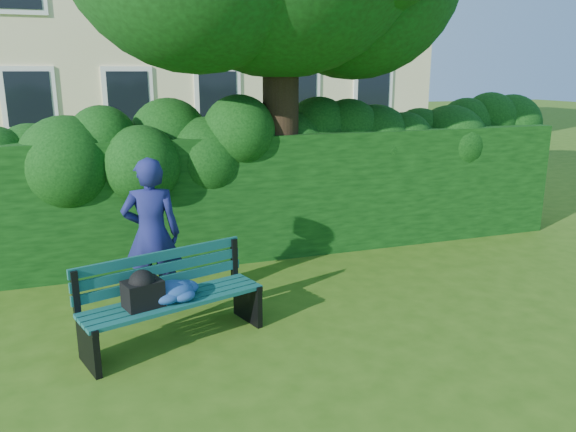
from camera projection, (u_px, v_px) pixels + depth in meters
name	position (u px, v px, depth m)	size (l,w,h in m)	color
ground	(305.00, 307.00, 6.54)	(80.00, 80.00, 0.00)	#315812
hedge	(253.00, 194.00, 8.33)	(10.00, 1.00, 1.80)	black
park_bench	(167.00, 296.00, 5.57)	(1.90, 1.07, 0.89)	#104A51
man_reading	(152.00, 235.00, 6.31)	(0.64, 0.42, 1.76)	navy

